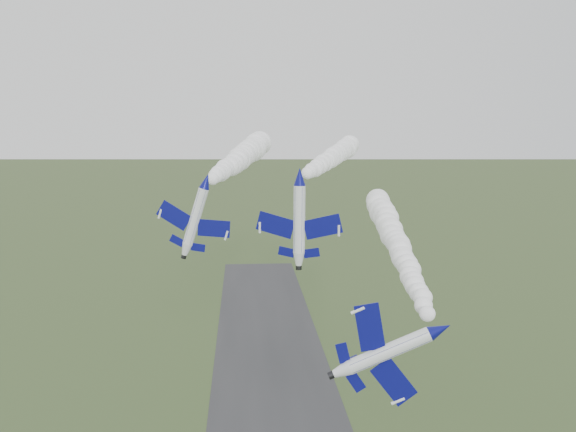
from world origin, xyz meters
name	(u,v)px	position (x,y,z in m)	size (l,w,h in m)	color
runway	(280,431)	(0.00, 30.00, 0.02)	(24.00, 260.00, 0.04)	#313133
jet_lead	(441,330)	(14.37, -6.70, 28.72)	(5.30, 13.67, 10.34)	white
smoke_trail_jet_lead	(395,239)	(19.39, 34.17, 30.92)	(5.09, 75.28, 5.09)	white
jet_pair_left	(206,181)	(-10.54, 17.67, 42.10)	(9.87, 12.24, 3.91)	white
smoke_trail_jet_pair_left	(242,156)	(-5.65, 56.40, 43.63)	(5.83, 73.04, 5.83)	white
jet_pair_right	(300,176)	(2.03, 17.53, 42.64)	(11.93, 13.90, 3.47)	white
smoke_trail_jet_pair_right	(334,156)	(12.12, 54.64, 43.75)	(4.53, 68.92, 4.53)	white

